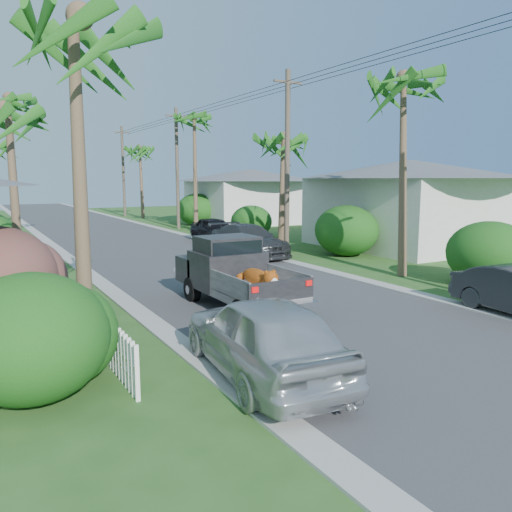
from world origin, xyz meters
TOP-DOWN VIEW (x-y plane):
  - ground at (0.00, 0.00)m, footprint 120.00×120.00m
  - road at (0.00, 25.00)m, footprint 8.00×100.00m
  - curb_left at (-4.30, 25.00)m, footprint 0.60×100.00m
  - curb_right at (4.30, 25.00)m, footprint 0.60×100.00m
  - pickup_truck at (-1.59, 5.05)m, footprint 1.98×5.12m
  - parked_car_rm at (3.60, 13.35)m, footprint 2.42×5.35m
  - parked_car_rf at (4.51, 19.21)m, footprint 1.73×4.30m
  - parked_car_ln at (-3.60, -0.13)m, footprint 2.40×4.89m
  - palm_l_a at (-6.20, 3.00)m, footprint 4.40×4.40m
  - palm_l_b at (-6.80, 12.00)m, footprint 4.40×4.40m
  - palm_l_c at (-6.00, 22.00)m, footprint 4.40×4.40m
  - palm_r_a at (6.30, 6.00)m, footprint 4.40×4.40m
  - palm_r_b at (6.60, 15.00)m, footprint 4.40×4.40m
  - palm_r_c at (6.20, 26.00)m, footprint 4.40×4.40m
  - palm_r_d at (6.50, 40.00)m, footprint 4.40×4.40m
  - shrub_l_a at (-7.50, 1.00)m, footprint 2.60×2.86m
  - shrub_l_c at (-7.40, 10.00)m, footprint 2.40×2.64m
  - shrub_r_a at (7.60, 3.00)m, footprint 2.80×3.08m
  - shrub_r_b at (7.80, 11.00)m, footprint 3.00×3.30m
  - shrub_r_c at (7.50, 20.00)m, footprint 2.60×2.86m
  - shrub_r_d at (8.00, 30.00)m, footprint 3.20×3.52m
  - picket_fence at (-6.00, 5.50)m, footprint 0.10×11.00m
  - house_right_near at (13.00, 12.00)m, footprint 8.00×9.00m
  - house_right_far at (13.00, 30.00)m, footprint 9.00×8.00m
  - utility_pole_b at (5.60, 13.00)m, footprint 1.60×0.26m
  - utility_pole_c at (5.60, 28.00)m, footprint 1.60×0.26m
  - utility_pole_d at (5.60, 43.00)m, footprint 1.60×0.26m

SIDE VIEW (x-z plane):
  - ground at x=0.00m, z-range 0.00..0.00m
  - road at x=0.00m, z-range 0.00..0.02m
  - curb_left at x=-4.30m, z-range 0.00..0.06m
  - curb_right at x=4.30m, z-range 0.00..0.06m
  - picket_fence at x=-6.00m, z-range 0.00..1.00m
  - parked_car_rf at x=4.51m, z-range 0.00..1.46m
  - parked_car_rm at x=3.60m, z-range 0.00..1.52m
  - parked_car_ln at x=-3.60m, z-range 0.00..1.60m
  - shrub_l_c at x=-7.40m, z-range 0.00..2.00m
  - pickup_truck at x=-1.59m, z-range -0.02..2.04m
  - shrub_r_c at x=7.50m, z-range 0.00..2.10m
  - shrub_l_a at x=-7.50m, z-range 0.00..2.20m
  - shrub_r_a at x=7.60m, z-range 0.00..2.30m
  - shrub_r_b at x=7.80m, z-range 0.00..2.50m
  - shrub_r_d at x=8.00m, z-range 0.00..2.60m
  - house_right_far at x=13.00m, z-range -0.18..4.42m
  - house_right_near at x=13.00m, z-range -0.18..4.62m
  - utility_pole_b at x=5.60m, z-range 0.10..9.10m
  - utility_pole_c at x=5.60m, z-range 0.10..9.10m
  - utility_pole_d at x=5.60m, z-range 0.10..9.10m
  - palm_r_b at x=6.60m, z-range 2.35..9.55m
  - palm_l_b at x=-6.80m, z-range 2.44..9.85m
  - palm_r_d at x=6.50m, z-range 2.73..10.74m
  - palm_l_a at x=-6.20m, z-range 2.83..11.04m
  - palm_r_a at x=6.30m, z-range 3.07..11.78m
  - palm_l_c at x=-6.00m, z-range 3.31..12.51m
  - palm_r_c at x=6.20m, z-range 3.41..12.81m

